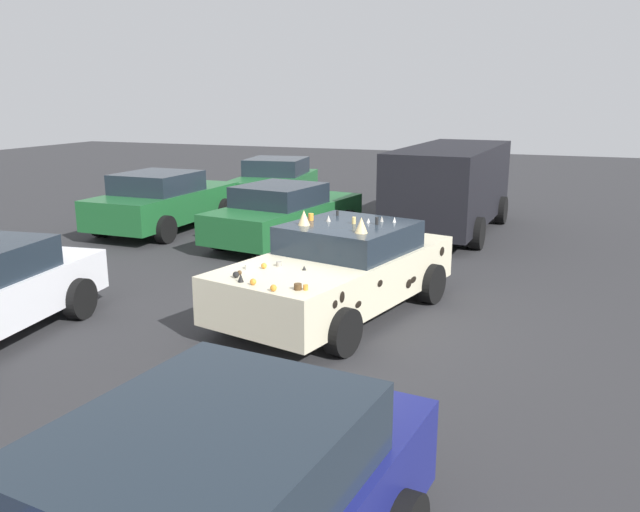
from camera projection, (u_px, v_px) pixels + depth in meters
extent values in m
plane|color=#2D2D30|center=(338.00, 314.00, 10.00)|extent=(60.00, 60.00, 0.00)
cube|color=beige|center=(338.00, 276.00, 9.85)|extent=(4.63, 2.80, 0.68)
cube|color=#1E2833|center=(349.00, 237.00, 9.96)|extent=(2.13, 2.06, 0.42)
cylinder|color=black|center=(343.00, 332.00, 8.33)|extent=(0.68, 0.36, 0.65)
cylinder|color=black|center=(234.00, 306.00, 9.37)|extent=(0.68, 0.36, 0.65)
cylinder|color=black|center=(432.00, 284.00, 10.47)|extent=(0.68, 0.36, 0.65)
cylinder|color=black|center=(335.00, 267.00, 11.51)|extent=(0.68, 0.36, 0.65)
ellipsoid|color=black|center=(413.00, 280.00, 9.91)|extent=(0.20, 0.07, 0.10)
ellipsoid|color=black|center=(335.00, 304.00, 8.11)|extent=(0.11, 0.04, 0.11)
ellipsoid|color=black|center=(442.00, 251.00, 10.68)|extent=(0.17, 0.06, 0.16)
ellipsoid|color=black|center=(380.00, 283.00, 9.03)|extent=(0.14, 0.05, 0.10)
ellipsoid|color=black|center=(409.00, 284.00, 9.80)|extent=(0.18, 0.06, 0.14)
ellipsoid|color=black|center=(342.00, 297.00, 8.23)|extent=(0.11, 0.05, 0.15)
ellipsoid|color=black|center=(330.00, 243.00, 11.25)|extent=(0.13, 0.05, 0.15)
ellipsoid|color=black|center=(358.00, 304.00, 8.60)|extent=(0.15, 0.05, 0.09)
cylinder|color=silver|center=(248.00, 267.00, 8.92)|extent=(0.09, 0.09, 0.07)
cylinder|color=orange|center=(306.00, 287.00, 7.96)|extent=(0.06, 0.06, 0.07)
sphere|color=#51381E|center=(239.00, 273.00, 8.63)|extent=(0.06, 0.06, 0.06)
cylinder|color=gray|center=(279.00, 264.00, 9.07)|extent=(0.10, 0.10, 0.07)
cone|color=black|center=(241.00, 278.00, 8.29)|extent=(0.10, 0.10, 0.12)
sphere|color=black|center=(236.00, 275.00, 8.49)|extent=(0.09, 0.09, 0.09)
sphere|color=orange|center=(253.00, 282.00, 8.17)|extent=(0.08, 0.08, 0.08)
sphere|color=orange|center=(273.00, 288.00, 7.91)|extent=(0.08, 0.08, 0.08)
cylinder|color=#51381E|center=(298.00, 287.00, 7.97)|extent=(0.14, 0.14, 0.08)
cone|color=black|center=(304.00, 268.00, 8.87)|extent=(0.06, 0.06, 0.06)
sphere|color=orange|center=(264.00, 266.00, 8.94)|extent=(0.08, 0.08, 0.08)
cone|color=gray|center=(328.00, 218.00, 10.06)|extent=(0.11, 0.11, 0.10)
cylinder|color=orange|center=(311.00, 217.00, 10.14)|extent=(0.09, 0.09, 0.11)
cone|color=silver|center=(368.00, 221.00, 9.95)|extent=(0.09, 0.09, 0.07)
cone|color=gray|center=(382.00, 219.00, 10.04)|extent=(0.07, 0.07, 0.09)
cone|color=silver|center=(394.00, 220.00, 10.00)|extent=(0.07, 0.07, 0.08)
cylinder|color=black|center=(337.00, 213.00, 10.56)|extent=(0.05, 0.05, 0.08)
cylinder|color=black|center=(377.00, 221.00, 9.82)|extent=(0.06, 0.06, 0.12)
cylinder|color=tan|center=(354.00, 220.00, 9.87)|extent=(0.07, 0.07, 0.11)
cone|color=#D8BC7F|center=(361.00, 225.00, 9.20)|extent=(0.19, 0.19, 0.23)
cone|color=#D8BC7F|center=(304.00, 218.00, 9.76)|extent=(0.19, 0.19, 0.23)
cube|color=black|center=(451.00, 184.00, 15.73)|extent=(5.45, 2.26, 1.79)
cube|color=#1E2833|center=(468.00, 162.00, 17.30)|extent=(0.22, 1.73, 0.64)
cylinder|color=black|center=(427.00, 205.00, 17.76)|extent=(0.73, 0.28, 0.72)
cylinder|color=black|center=(501.00, 210.00, 16.95)|extent=(0.73, 0.28, 0.72)
cylinder|color=black|center=(390.00, 226.00, 14.92)|extent=(0.73, 0.28, 0.72)
cylinder|color=black|center=(477.00, 233.00, 14.11)|extent=(0.73, 0.28, 0.72)
cube|color=#1E2833|center=(206.00, 459.00, 3.78)|extent=(2.17, 1.78, 0.49)
cylinder|color=black|center=(197.00, 472.00, 5.22)|extent=(0.68, 0.29, 0.66)
cube|color=#1E602D|center=(274.00, 187.00, 19.35)|extent=(4.12, 2.32, 0.70)
cube|color=#1E2833|center=(276.00, 166.00, 19.47)|extent=(1.95, 1.87, 0.48)
cylinder|color=black|center=(293.00, 205.00, 18.08)|extent=(0.66, 0.31, 0.63)
cylinder|color=black|center=(231.00, 202.00, 18.47)|extent=(0.66, 0.31, 0.63)
cylinder|color=black|center=(313.00, 192.00, 20.37)|extent=(0.66, 0.31, 0.63)
cylinder|color=black|center=(258.00, 190.00, 20.76)|extent=(0.66, 0.31, 0.63)
cylinder|color=black|center=(80.00, 299.00, 9.73)|extent=(0.65, 0.29, 0.63)
cube|color=#1E602D|center=(286.00, 217.00, 14.73)|extent=(4.56, 2.34, 0.65)
cube|color=#1E2833|center=(280.00, 195.00, 14.37)|extent=(2.01, 1.82, 0.45)
cylinder|color=black|center=(286.00, 216.00, 16.35)|extent=(0.65, 0.31, 0.62)
cylinder|color=black|center=(347.00, 223.00, 15.51)|extent=(0.65, 0.31, 0.62)
cylinder|color=black|center=(220.00, 236.00, 14.08)|extent=(0.65, 0.31, 0.62)
cylinder|color=black|center=(287.00, 245.00, 13.24)|extent=(0.65, 0.31, 0.62)
cube|color=#1E602D|center=(166.00, 205.00, 16.16)|extent=(4.35, 1.86, 0.71)
cube|color=#1E2833|center=(157.00, 182.00, 15.76)|extent=(1.87, 1.68, 0.48)
cylinder|color=black|center=(167.00, 206.00, 17.78)|extent=(0.65, 0.23, 0.65)
cylinder|color=black|center=(225.00, 210.00, 17.11)|extent=(0.65, 0.23, 0.65)
cylinder|color=black|center=(101.00, 224.00, 15.37)|extent=(0.65, 0.23, 0.65)
cylinder|color=black|center=(165.00, 229.00, 14.70)|extent=(0.65, 0.23, 0.65)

